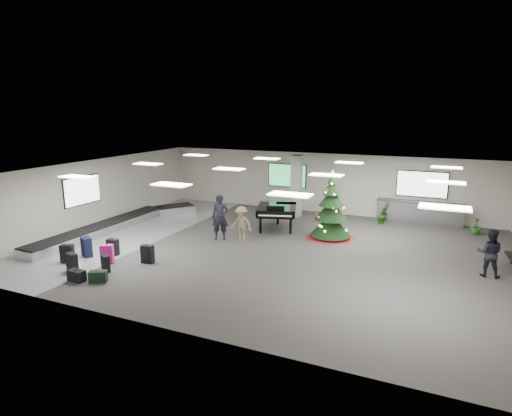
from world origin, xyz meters
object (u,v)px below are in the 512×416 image
at_px(baggage_carousel, 118,224).
at_px(potted_plant_right, 477,226).
at_px(grand_piano, 277,210).
at_px(traveler_b, 241,224).
at_px(potted_plant_left, 382,215).
at_px(christmas_tree, 331,215).
at_px(traveler_bench, 490,253).
at_px(pink_suitcase, 107,254).
at_px(traveler_a, 220,217).
at_px(service_counter, 419,212).

xyz_separation_m(baggage_carousel, potted_plant_right, (15.32, 5.75, 0.17)).
xyz_separation_m(grand_piano, traveler_b, (-0.70, -2.32, -0.16)).
height_order(baggage_carousel, potted_plant_left, potted_plant_left).
bearing_deg(baggage_carousel, christmas_tree, 15.41).
bearing_deg(traveler_b, baggage_carousel, -169.56).
distance_m(grand_piano, traveler_b, 2.43).
xyz_separation_m(christmas_tree, grand_piano, (-2.64, 0.31, -0.11)).
bearing_deg(potted_plant_right, traveler_bench, -89.26).
bearing_deg(potted_plant_left, baggage_carousel, -152.23).
height_order(pink_suitcase, potted_plant_left, potted_plant_left).
height_order(baggage_carousel, traveler_a, traveler_a).
height_order(service_counter, pink_suitcase, service_counter).
distance_m(service_counter, traveler_bench, 6.84).
distance_m(baggage_carousel, potted_plant_left, 12.66).
distance_m(baggage_carousel, christmas_tree, 9.85).
xyz_separation_m(pink_suitcase, traveler_a, (2.35, 4.27, 0.62)).
xyz_separation_m(service_counter, christmas_tree, (-3.38, -4.12, 0.47)).
relative_size(christmas_tree, traveler_bench, 1.82).
bearing_deg(traveler_a, potted_plant_left, 19.26).
distance_m(traveler_a, potted_plant_right, 11.45).
bearing_deg(potted_plant_right, service_counter, 158.47).
bearing_deg(potted_plant_right, grand_piano, -161.55).
distance_m(traveler_a, potted_plant_left, 8.13).
bearing_deg(traveler_a, traveler_bench, -23.20).
relative_size(grand_piano, potted_plant_left, 2.95).
relative_size(christmas_tree, grand_piano, 1.13).
height_order(traveler_bench, potted_plant_left, traveler_bench).
bearing_deg(traveler_bench, grand_piano, -11.96).
bearing_deg(service_counter, baggage_carousel, -152.33).
bearing_deg(grand_piano, traveler_bench, -33.46).
bearing_deg(christmas_tree, traveler_b, -149.02).
bearing_deg(traveler_b, service_counter, 47.19).
relative_size(baggage_carousel, potted_plant_right, 12.57).
height_order(service_counter, potted_plant_left, service_counter).
bearing_deg(traveler_a, grand_piano, 33.42).
height_order(christmas_tree, grand_piano, christmas_tree).
height_order(baggage_carousel, christmas_tree, christmas_tree).
bearing_deg(baggage_carousel, pink_suitcase, -53.36).
relative_size(christmas_tree, traveler_b, 1.97).
height_order(baggage_carousel, pink_suitcase, pink_suitcase).
distance_m(baggage_carousel, grand_piano, 7.46).
bearing_deg(traveler_b, traveler_a, -166.49).
relative_size(baggage_carousel, potted_plant_left, 10.88).
bearing_deg(service_counter, christmas_tree, -129.32).
distance_m(service_counter, traveler_b, 9.10).
relative_size(pink_suitcase, potted_plant_right, 0.93).
height_order(traveler_a, potted_plant_left, traveler_a).
xyz_separation_m(traveler_b, potted_plant_right, (9.20, 5.15, -0.37)).
bearing_deg(traveler_a, potted_plant_right, 4.74).
bearing_deg(traveler_b, christmas_tree, 35.79).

